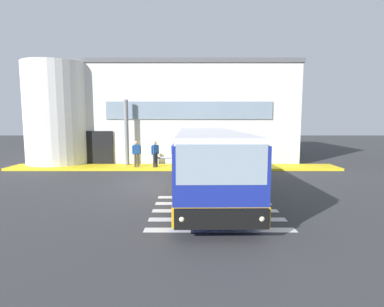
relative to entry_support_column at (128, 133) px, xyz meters
name	(u,v)px	position (x,y,z in m)	size (l,w,h in m)	color
ground_plane	(169,185)	(3.18, -5.40, -2.33)	(80.00, 90.00, 0.02)	#353538
bay_paint_stripes	(216,211)	(5.18, -9.60, -2.31)	(4.40, 3.96, 0.01)	silver
terminal_building	(172,114)	(2.51, 6.14, 1.31)	(19.11, 13.80, 7.28)	silver
boarding_curb	(175,167)	(3.18, -0.60, -2.24)	(21.31, 2.00, 0.15)	yellow
entry_support_column	(128,133)	(0.00, 0.00, 0.00)	(0.28, 0.28, 4.33)	slate
bus_main_foreground	(209,163)	(5.05, -7.11, -0.98)	(3.03, 10.40, 2.70)	navy
passenger_near_column	(138,152)	(0.80, -0.84, -1.24)	(0.54, 0.36, 1.68)	#4C4233
passenger_by_doorway	(156,153)	(2.01, -0.97, -1.24)	(0.46, 0.42, 1.68)	#2D2D33
passenger_at_curb_edge	(175,153)	(3.23, -1.05, -1.24)	(0.39, 0.51, 1.68)	#1E2338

